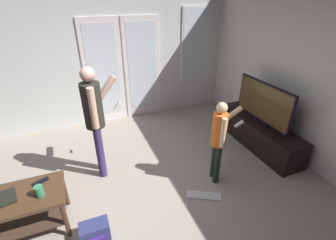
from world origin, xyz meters
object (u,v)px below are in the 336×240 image
object	(u,v)px
loose_keyboard	(204,196)
coffee_table	(19,207)
backpack	(95,232)
tv_stand	(258,133)
person_child	(219,136)
tv_remote_black	(41,182)
person_adult	(95,115)
cup_near_edge	(39,191)
flat_screen_tv	(264,103)

from	to	relation	value
loose_keyboard	coffee_table	bearing A→B (deg)	171.95
backpack	loose_keyboard	bearing A→B (deg)	4.27
tv_stand	person_child	distance (m)	1.36
person_child	backpack	bearing A→B (deg)	-168.50
person_child	loose_keyboard	bearing A→B (deg)	-142.32
backpack	tv_remote_black	bearing A→B (deg)	130.56
backpack	coffee_table	bearing A→B (deg)	150.26
backpack	tv_remote_black	xyz separation A→B (m)	(-0.47, 0.55, 0.42)
person_adult	cup_near_edge	bearing A→B (deg)	-131.94
tv_stand	flat_screen_tv	distance (m)	0.57
flat_screen_tv	person_adult	xyz separation A→B (m)	(-2.63, 0.27, 0.16)
tv_remote_black	cup_near_edge	bearing A→B (deg)	-112.45
person_adult	person_child	size ratio (longest dim) A/B	1.33
flat_screen_tv	backpack	size ratio (longest dim) A/B	3.81
flat_screen_tv	person_child	distance (m)	1.26
coffee_table	person_adult	xyz separation A→B (m)	(0.96, 0.72, 0.59)
backpack	tv_remote_black	world-z (taller)	tv_remote_black
coffee_table	person_adult	distance (m)	1.34
person_adult	tv_remote_black	distance (m)	1.02
person_adult	coffee_table	bearing A→B (deg)	-143.25
person_child	cup_near_edge	xyz separation A→B (m)	(-2.18, -0.02, -0.15)
flat_screen_tv	cup_near_edge	world-z (taller)	flat_screen_tv
coffee_table	person_child	distance (m)	2.46
flat_screen_tv	tv_remote_black	bearing A→B (deg)	-174.83
flat_screen_tv	person_child	xyz separation A→B (m)	(-1.16, -0.50, -0.07)
flat_screen_tv	tv_remote_black	distance (m)	3.38
person_child	backpack	distance (m)	1.87
tv_stand	flat_screen_tv	bearing A→B (deg)	114.80
tv_stand	coffee_table	bearing A→B (deg)	-172.97
cup_near_edge	tv_stand	bearing A→B (deg)	8.80
person_adult	flat_screen_tv	bearing A→B (deg)	-5.88
coffee_table	backpack	size ratio (longest dim) A/B	3.08
flat_screen_tv	cup_near_edge	size ratio (longest dim) A/B	9.52
flat_screen_tv	backpack	bearing A→B (deg)	-163.56
person_child	loose_keyboard	xyz separation A→B (m)	(-0.32, -0.25, -0.72)
coffee_table	tv_stand	world-z (taller)	coffee_table
cup_near_edge	tv_remote_black	distance (m)	0.22
tv_stand	tv_remote_black	bearing A→B (deg)	-174.89
tv_stand	person_adult	xyz separation A→B (m)	(-2.63, 0.27, 0.74)
coffee_table	loose_keyboard	xyz separation A→B (m)	(2.11, -0.30, -0.36)
coffee_table	loose_keyboard	distance (m)	2.17
tv_stand	person_adult	bearing A→B (deg)	174.05
backpack	cup_near_edge	world-z (taller)	cup_near_edge
tv_stand	person_child	size ratio (longest dim) A/B	1.43
coffee_table	person_adult	size ratio (longest dim) A/B	0.59
person_adult	loose_keyboard	bearing A→B (deg)	-41.37
tv_stand	loose_keyboard	bearing A→B (deg)	-153.34
backpack	person_adult	bearing A→B (deg)	77.29
person_adult	tv_remote_black	world-z (taller)	person_adult
flat_screen_tv	tv_remote_black	xyz separation A→B (m)	(-3.35, -0.30, -0.27)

